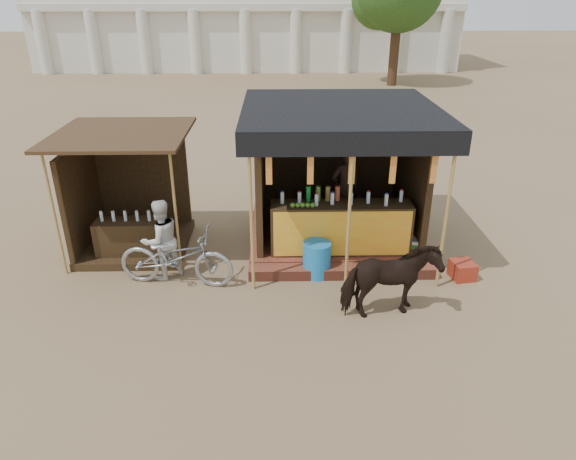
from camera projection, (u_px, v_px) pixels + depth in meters
The scene contains 10 objects.
ground at pixel (290, 344), 7.54m from camera, with size 120.00×120.00×0.00m, color #846B4C.
main_stall at pixel (337, 195), 10.16m from camera, with size 3.60×3.61×2.78m.
secondary_stall at pixel (125, 207), 10.04m from camera, with size 2.40×2.40×2.38m.
cow at pixel (390, 282), 7.94m from camera, with size 0.67×1.48×1.25m, color black.
motorbike at pixel (176, 257), 8.87m from camera, with size 0.70×2.01×1.06m, color #9D9DA6.
bystander at pixel (161, 240), 8.99m from camera, with size 0.72×0.56×1.48m, color silver.
blue_barrel at pixel (317, 259), 9.22m from camera, with size 0.50×0.50×0.65m, color #1B7CCD.
red_crate at pixel (463, 270), 9.20m from camera, with size 0.38×0.41×0.31m, color maroon.
cooler at pixel (405, 247), 9.84m from camera, with size 0.70×0.54×0.46m.
background_building at pixel (247, 1), 32.86m from camera, with size 26.00×7.45×8.18m.
Camera 1 is at (-0.17, -6.10, 4.75)m, focal length 32.00 mm.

